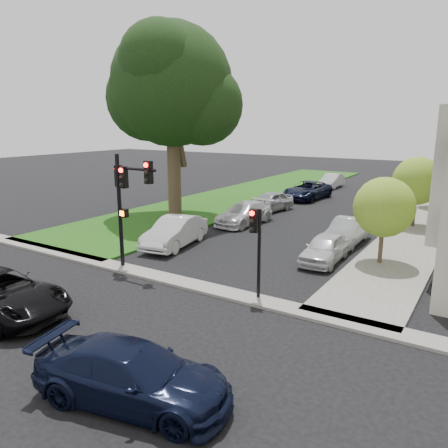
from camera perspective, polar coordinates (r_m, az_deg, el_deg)
The scene contains 21 objects.
ground at distance 16.98m, azimuth -9.19°, elevation -9.87°, with size 140.00×140.00×0.00m, color black.
grass_strip at distance 41.12m, azimuth 3.55°, elevation 4.00°, with size 8.00×44.00×0.12m, color #10430D.
sidewalk_right at distance 36.40m, azimuth 25.84°, elevation 1.49°, with size 3.50×44.00×0.12m, color slate.
sidewalk_cross at distance 18.39m, azimuth -5.05°, elevation -7.71°, with size 60.00×1.00×0.12m, color slate.
eucalyptus at distance 31.09m, azimuth -6.91°, elevation 17.51°, with size 9.30×8.44×13.17m.
small_tree_a at distance 21.38m, azimuth 20.18°, elevation 2.06°, with size 2.78×2.78×4.18m.
small_tree_b at distance 29.95m, azimuth 23.91°, elevation 5.16°, with size 3.01×3.01×4.52m.
small_tree_c at distance 37.48m, azimuth 25.64°, elevation 5.62°, with size 2.51×2.51×3.77m.
traffic_signal_main at distance 19.83m, azimuth -12.68°, elevation 4.20°, with size 2.55×0.66×5.24m.
traffic_signal_secondary at distance 16.15m, azimuth 4.25°, elevation -1.70°, with size 0.46×0.37×3.53m.
car_cross_far at distance 11.24m, azimuth -11.89°, elevation -18.68°, with size 2.02×4.96×1.44m, color black.
car_parked_0 at distance 21.55m, azimuth 13.00°, elevation -3.13°, with size 1.59×3.96×1.35m, color silver.
car_parked_1 at distance 25.04m, azimuth 15.77°, elevation -0.93°, with size 1.50×4.30×1.42m, color #999BA0.
car_parked_2 at distance 31.60m, azimuth 19.43°, elevation 1.56°, with size 2.16×4.68×1.30m, color #3F4247.
car_parked_3 at distance 37.53m, azimuth 21.11°, elevation 3.16°, with size 1.53×3.80×1.30m, color maroon.
car_parked_4 at distance 41.54m, azimuth 22.25°, elevation 4.06°, with size 2.02×4.97×1.44m, color #999BA0.
car_parked_5 at distance 23.78m, azimuth -6.42°, elevation -1.03°, with size 1.69×4.85×1.60m, color silver.
car_parked_6 at distance 28.80m, azimuth 2.64°, elevation 1.38°, with size 2.01×4.96×1.44m, color silver.
car_parked_7 at distance 33.08m, azimuth 5.96°, elevation 2.92°, with size 1.78×4.42×1.50m, color #999BA0.
car_parked_8 at distance 38.93m, azimuth 10.83°, elevation 4.35°, with size 2.60×5.63×1.56m, color black.
car_parked_9 at distance 46.42m, azimuth 13.89°, elevation 5.50°, with size 1.50×4.29×1.41m, color silver.
Camera 1 is at (10.50, -11.61, 6.60)m, focal length 35.00 mm.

